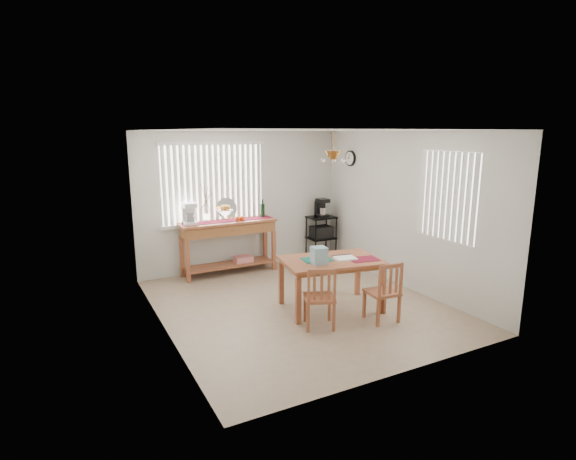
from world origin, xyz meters
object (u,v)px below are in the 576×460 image
chair_right (384,292)px  cart_items (321,208)px  chair_left (320,298)px  sideboard (229,234)px  wire_cart (321,234)px  dining_table (331,265)px

chair_right → cart_items: bearing=74.1°
chair_left → sideboard: bearing=94.6°
wire_cart → dining_table: bearing=-118.6°
dining_table → chair_right: bearing=-62.4°
dining_table → chair_right: size_ratio=1.79×
wire_cart → chair_right: 3.19m
sideboard → wire_cart: bearing=0.5°
sideboard → dining_table: bearing=-72.4°
cart_items → chair_right: cart_items is taller
dining_table → chair_left: chair_left is taller
wire_cart → sideboard: bearing=-179.5°
sideboard → dining_table: (0.73, -2.30, -0.08)m
wire_cart → cart_items: size_ratio=2.43×
cart_items → chair_right: size_ratio=0.43×
chair_left → chair_right: bearing=-14.2°
wire_cart → chair_left: (-1.77, -2.84, -0.12)m
cart_items → chair_left: size_ratio=0.43×
dining_table → chair_left: 0.76m
dining_table → chair_left: (-0.50, -0.52, -0.25)m
dining_table → sideboard: bearing=107.6°
cart_items → wire_cart: bearing=-90.0°
chair_left → chair_right: size_ratio=1.00×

